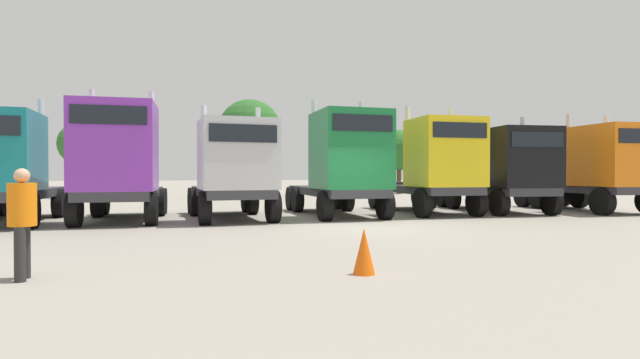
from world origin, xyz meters
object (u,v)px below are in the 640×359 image
at_px(semi_truck_purple, 119,162).
at_px(visitor_in_hivis, 22,215).
at_px(semi_truck_black, 509,170).
at_px(semi_truck_teal, 0,167).
at_px(traffic_cone_near, 364,251).
at_px(semi_truck_silver, 234,169).
at_px(semi_truck_yellow, 436,166).
at_px(semi_truck_orange, 602,167).
at_px(semi_truck_green, 345,163).

height_order(semi_truck_purple, visitor_in_hivis, semi_truck_purple).
distance_m(semi_truck_purple, semi_truck_black, 14.76).
height_order(semi_truck_teal, traffic_cone_near, semi_truck_teal).
distance_m(semi_truck_teal, traffic_cone_near, 12.90).
relative_size(semi_truck_silver, traffic_cone_near, 8.11).
bearing_deg(semi_truck_yellow, semi_truck_black, 88.88).
bearing_deg(semi_truck_silver, semi_truck_purple, -96.40).
bearing_deg(semi_truck_yellow, semi_truck_orange, 85.16).
distance_m(semi_truck_silver, semi_truck_orange, 15.07).
distance_m(semi_truck_black, traffic_cone_near, 13.95).
height_order(semi_truck_purple, semi_truck_silver, semi_truck_purple).
distance_m(semi_truck_purple, visitor_in_hivis, 8.78).
xyz_separation_m(semi_truck_silver, traffic_cone_near, (1.45, -9.49, -1.38)).
xyz_separation_m(semi_truck_teal, visitor_in_hivis, (3.37, -8.70, -0.84)).
bearing_deg(semi_truck_silver, semi_truck_orange, 84.42).
relative_size(semi_truck_teal, semi_truck_green, 0.99).
bearing_deg(semi_truck_black, semi_truck_teal, -84.93).
distance_m(semi_truck_purple, semi_truck_orange, 18.77).
bearing_deg(traffic_cone_near, semi_truck_silver, 98.67).
bearing_deg(semi_truck_silver, semi_truck_yellow, 88.97).
distance_m(semi_truck_yellow, visitor_in_hivis, 14.88).
height_order(semi_truck_purple, semi_truck_black, semi_truck_purple).
relative_size(semi_truck_green, traffic_cone_near, 8.68).
distance_m(semi_truck_orange, visitor_in_hivis, 20.73).
bearing_deg(traffic_cone_near, semi_truck_teal, 131.96).
height_order(semi_truck_orange, traffic_cone_near, semi_truck_orange).
distance_m(semi_truck_purple, semi_truck_silver, 3.72).
height_order(semi_truck_teal, semi_truck_black, semi_truck_teal).
distance_m(semi_truck_silver, traffic_cone_near, 9.70).
height_order(semi_truck_silver, visitor_in_hivis, semi_truck_silver).
distance_m(semi_truck_green, visitor_in_hivis, 11.93).
xyz_separation_m(semi_truck_teal, semi_truck_silver, (7.12, -0.04, -0.07)).
distance_m(semi_truck_yellow, semi_truck_black, 3.21).
bearing_deg(semi_truck_green, semi_truck_silver, -87.93).
bearing_deg(visitor_in_hivis, traffic_cone_near, -13.68).
distance_m(semi_truck_teal, semi_truck_silver, 7.12).
relative_size(semi_truck_teal, semi_truck_black, 0.99).
bearing_deg(semi_truck_green, visitor_in_hivis, -43.30).
distance_m(semi_truck_green, semi_truck_yellow, 3.82).
relative_size(semi_truck_teal, traffic_cone_near, 8.56).
bearing_deg(semi_truck_black, semi_truck_silver, -83.71).
bearing_deg(semi_truck_silver, semi_truck_teal, -95.80).
distance_m(semi_truck_green, semi_truck_orange, 11.04).
height_order(semi_truck_purple, semi_truck_green, semi_truck_purple).
relative_size(semi_truck_orange, traffic_cone_near, 8.24).
relative_size(semi_truck_teal, visitor_in_hivis, 3.75).
bearing_deg(semi_truck_orange, semi_truck_teal, -89.41).
xyz_separation_m(semi_truck_yellow, visitor_in_hivis, (-11.59, -9.28, -0.91)).
distance_m(semi_truck_teal, visitor_in_hivis, 9.37).
xyz_separation_m(semi_truck_silver, semi_truck_orange, (15.07, -0.02, 0.12)).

